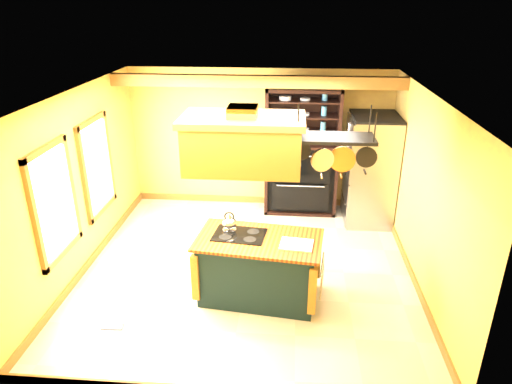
# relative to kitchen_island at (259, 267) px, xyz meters

# --- Properties ---
(floor) EXTENTS (5.00, 5.00, 0.00)m
(floor) POSITION_rel_kitchen_island_xyz_m (-0.22, 0.69, -0.47)
(floor) COLOR beige
(floor) RESTS_ON ground
(ceiling) EXTENTS (5.00, 5.00, 0.00)m
(ceiling) POSITION_rel_kitchen_island_xyz_m (-0.22, 0.69, 2.23)
(ceiling) COLOR white
(ceiling) RESTS_ON wall_back
(wall_back) EXTENTS (5.00, 0.02, 2.70)m
(wall_back) POSITION_rel_kitchen_island_xyz_m (-0.22, 3.19, 0.88)
(wall_back) COLOR tan
(wall_back) RESTS_ON floor
(wall_front) EXTENTS (5.00, 0.02, 2.70)m
(wall_front) POSITION_rel_kitchen_island_xyz_m (-0.22, -1.81, 0.88)
(wall_front) COLOR tan
(wall_front) RESTS_ON floor
(wall_left) EXTENTS (0.02, 5.00, 2.70)m
(wall_left) POSITION_rel_kitchen_island_xyz_m (-2.72, 0.69, 0.88)
(wall_left) COLOR tan
(wall_left) RESTS_ON floor
(wall_right) EXTENTS (0.02, 5.00, 2.70)m
(wall_right) POSITION_rel_kitchen_island_xyz_m (2.28, 0.69, 0.88)
(wall_right) COLOR tan
(wall_right) RESTS_ON floor
(ceiling_beam) EXTENTS (5.00, 0.15, 0.20)m
(ceiling_beam) POSITION_rel_kitchen_island_xyz_m (-0.22, 2.39, 2.12)
(ceiling_beam) COLOR olive
(ceiling_beam) RESTS_ON ceiling
(window_near) EXTENTS (0.06, 1.06, 1.56)m
(window_near) POSITION_rel_kitchen_island_xyz_m (-2.69, -0.11, 0.93)
(window_near) COLOR olive
(window_near) RESTS_ON wall_left
(window_far) EXTENTS (0.06, 1.06, 1.56)m
(window_far) POSITION_rel_kitchen_island_xyz_m (-2.69, 1.29, 0.93)
(window_far) COLOR olive
(window_far) RESTS_ON wall_left
(kitchen_island) EXTENTS (1.77, 1.12, 1.11)m
(kitchen_island) POSITION_rel_kitchen_island_xyz_m (0.00, 0.00, 0.00)
(kitchen_island) COLOR black
(kitchen_island) RESTS_ON floor
(range_hood) EXTENTS (1.50, 0.85, 0.80)m
(range_hood) POSITION_rel_kitchen_island_xyz_m (-0.20, -0.00, 1.79)
(range_hood) COLOR #A37528
(range_hood) RESTS_ON ceiling
(pot_rack) EXTENTS (1.03, 0.48, 0.83)m
(pot_rack) POSITION_rel_kitchen_island_xyz_m (0.91, 0.00, 1.78)
(pot_rack) COLOR black
(pot_rack) RESTS_ON ceiling
(refrigerator) EXTENTS (0.85, 1.00, 1.96)m
(refrigerator) POSITION_rel_kitchen_island_xyz_m (1.83, 2.59, 0.49)
(refrigerator) COLOR #979AA0
(refrigerator) RESTS_ON floor
(hutch) EXTENTS (1.36, 0.62, 2.41)m
(hutch) POSITION_rel_kitchen_island_xyz_m (0.59, 2.93, 0.45)
(hutch) COLOR black
(hutch) RESTS_ON floor
(floor_register) EXTENTS (0.29, 0.13, 0.01)m
(floor_register) POSITION_rel_kitchen_island_xyz_m (-1.81, -0.82, -0.46)
(floor_register) COLOR black
(floor_register) RESTS_ON floor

